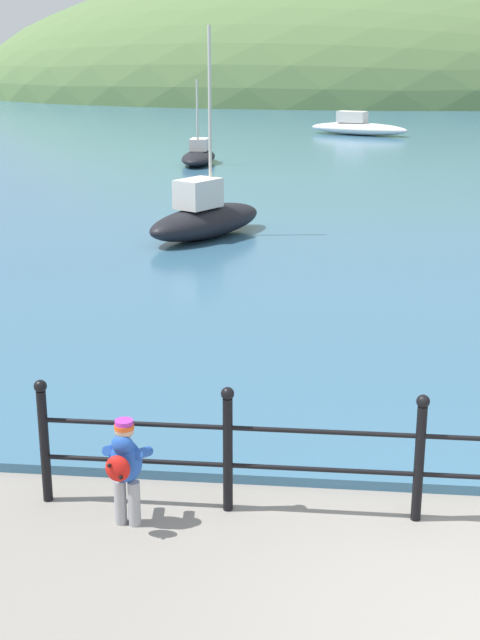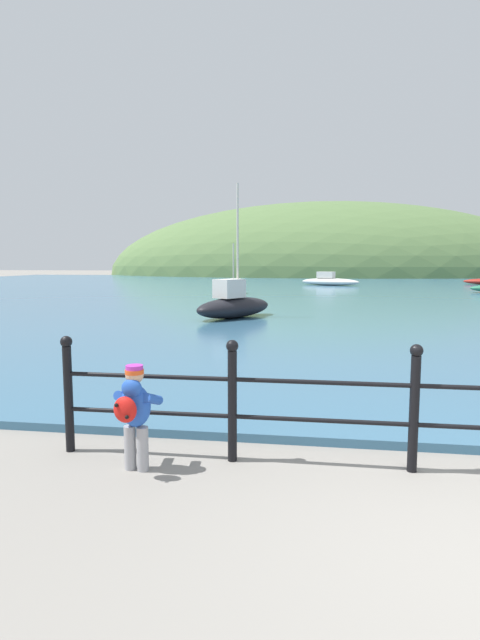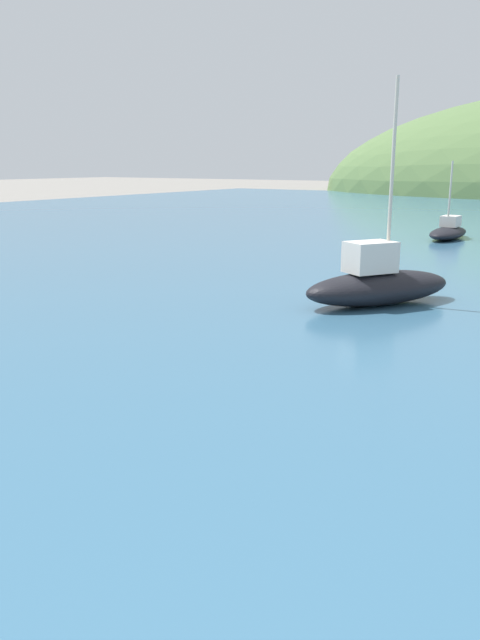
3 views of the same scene
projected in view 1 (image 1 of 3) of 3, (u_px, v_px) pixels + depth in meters
water at (368, 146)px, 36.94m from camera, size 80.00×60.00×0.10m
far_hillside at (353, 97)px, 72.30m from camera, size 62.69×34.48×20.38m
iron_railing at (420, 454)px, 7.85m from camera, size 6.94×0.12×1.21m
child_in_coat at (125, 463)px, 7.77m from camera, size 0.41×0.55×1.00m
boat_blue_hull at (358, 127)px, 40.93m from camera, size 4.78×2.95×1.06m
boat_green_fishing at (205, 218)px, 19.17m from camera, size 2.75×3.48×4.38m
boat_far_right at (199, 156)px, 30.97m from camera, size 1.09×3.02×2.87m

